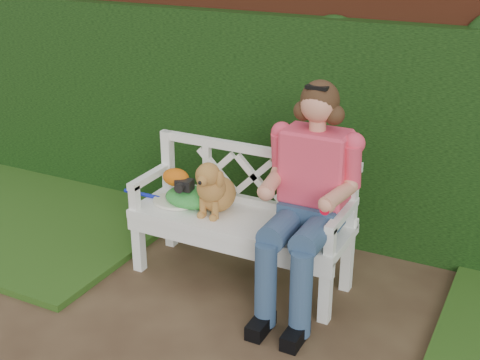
% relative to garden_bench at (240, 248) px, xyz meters
% --- Properties ---
extents(ground, '(60.00, 60.00, 0.00)m').
position_rel_garden_bench_xyz_m(ground, '(0.25, -0.81, -0.24)').
color(ground, '#382519').
extents(brick_wall, '(10.00, 0.30, 2.20)m').
position_rel_garden_bench_xyz_m(brick_wall, '(0.25, 1.09, 0.86)').
color(brick_wall, maroon).
rests_on(brick_wall, ground).
extents(ivy_hedge, '(10.00, 0.18, 1.70)m').
position_rel_garden_bench_xyz_m(ivy_hedge, '(0.25, 0.87, 0.61)').
color(ivy_hedge, '#244C16').
rests_on(ivy_hedge, ground).
extents(grass_left, '(2.60, 2.00, 0.05)m').
position_rel_garden_bench_xyz_m(grass_left, '(-2.15, 0.09, -0.21)').
color(grass_left, '#234818').
rests_on(grass_left, ground).
extents(garden_bench, '(1.60, 0.64, 0.48)m').
position_rel_garden_bench_xyz_m(garden_bench, '(0.00, 0.00, 0.00)').
color(garden_bench, white).
rests_on(garden_bench, ground).
extents(seated_woman, '(0.81, 0.96, 1.47)m').
position_rel_garden_bench_xyz_m(seated_woman, '(0.51, -0.02, 0.49)').
color(seated_woman, '#DB5480').
rests_on(seated_woman, ground).
extents(dog, '(0.36, 0.42, 0.39)m').
position_rel_garden_bench_xyz_m(dog, '(-0.18, -0.00, 0.44)').
color(dog, '#A87F33').
rests_on(dog, garden_bench).
extents(tennis_racket, '(0.67, 0.44, 0.03)m').
position_rel_garden_bench_xyz_m(tennis_racket, '(-0.54, -0.01, 0.26)').
color(tennis_racket, white).
rests_on(tennis_racket, garden_bench).
extents(green_bag, '(0.41, 0.34, 0.13)m').
position_rel_garden_bench_xyz_m(green_bag, '(-0.39, 0.02, 0.30)').
color(green_bag, '#217722').
rests_on(green_bag, garden_bench).
extents(camera_item, '(0.12, 0.10, 0.08)m').
position_rel_garden_bench_xyz_m(camera_item, '(-0.42, -0.03, 0.41)').
color(camera_item, black).
rests_on(camera_item, green_bag).
extents(baseball_glove, '(0.21, 0.16, 0.12)m').
position_rel_garden_bench_xyz_m(baseball_glove, '(-0.51, 0.01, 0.43)').
color(baseball_glove, '#C85A0C').
rests_on(baseball_glove, green_bag).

